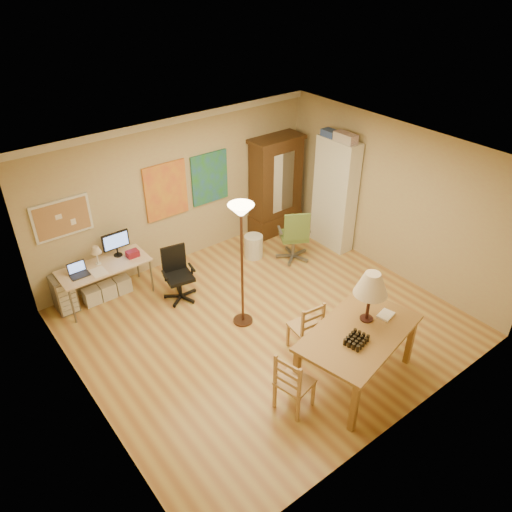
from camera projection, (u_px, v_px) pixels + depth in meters
floor at (265, 323)px, 7.87m from camera, size 5.50×5.50×0.00m
crown_molding at (173, 120)px, 8.09m from camera, size 5.50×0.08×0.12m
corkboard at (62, 218)px, 7.66m from camera, size 0.90×0.04×0.62m
art_panel_left at (166, 191)px, 8.61m from camera, size 0.80×0.04×1.00m
art_panel_right at (210, 178)px, 9.08m from camera, size 0.75×0.04×0.95m
dining_table at (364, 317)px, 6.44m from camera, size 1.86×1.35×1.58m
ladder_chair_back at (306, 328)px, 7.16m from camera, size 0.45×0.43×0.88m
ladder_chair_left at (293, 384)px, 6.24m from camera, size 0.48×0.50×0.90m
torchiere_lamp at (241, 231)px, 7.03m from camera, size 0.37×0.37×2.06m
computer_desk at (107, 277)px, 8.24m from camera, size 1.45×0.64×1.10m
office_chair_black at (179, 285)px, 8.32m from camera, size 0.57×0.57×0.93m
office_chair_green at (294, 246)px, 9.31m from camera, size 0.65×0.65×1.05m
drawer_cart at (64, 294)px, 8.00m from camera, size 0.31×0.38×0.63m
armoire at (276, 192)px, 9.95m from camera, size 1.08×0.51×1.98m
bookshelf at (335, 195)px, 9.35m from camera, size 0.32×0.86×2.15m
wastebin at (254, 246)px, 9.42m from camera, size 0.35×0.35×0.44m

